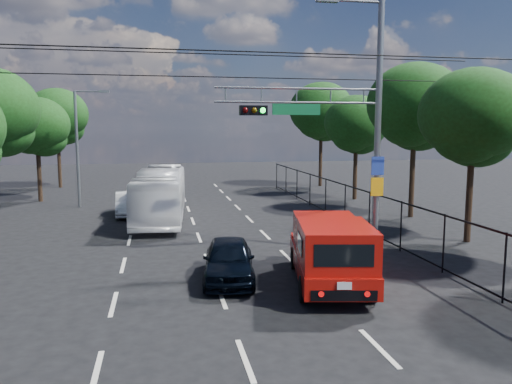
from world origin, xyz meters
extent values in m
plane|color=black|center=(0.00, 0.00, 0.00)|extent=(120.00, 120.00, 0.00)
cube|color=beige|center=(-3.00, 0.00, 0.01)|extent=(0.12, 2.00, 0.01)
cube|color=beige|center=(-3.00, 4.00, 0.01)|extent=(0.12, 2.00, 0.01)
cube|color=beige|center=(-3.00, 8.00, 0.01)|extent=(0.12, 2.00, 0.01)
cube|color=beige|center=(-3.00, 12.00, 0.01)|extent=(0.12, 2.00, 0.01)
cube|color=beige|center=(-3.00, 16.00, 0.01)|extent=(0.12, 2.00, 0.01)
cube|color=beige|center=(-3.00, 20.00, 0.01)|extent=(0.12, 2.00, 0.01)
cube|color=beige|center=(-3.00, 24.00, 0.01)|extent=(0.12, 2.00, 0.01)
cube|color=beige|center=(-3.00, 28.00, 0.01)|extent=(0.12, 2.00, 0.01)
cube|color=beige|center=(-3.00, 32.00, 0.01)|extent=(0.12, 2.00, 0.01)
cube|color=beige|center=(0.00, 0.00, 0.01)|extent=(0.12, 2.00, 0.01)
cube|color=beige|center=(0.00, 4.00, 0.01)|extent=(0.12, 2.00, 0.01)
cube|color=beige|center=(0.00, 8.00, 0.01)|extent=(0.12, 2.00, 0.01)
cube|color=beige|center=(0.00, 12.00, 0.01)|extent=(0.12, 2.00, 0.01)
cube|color=beige|center=(0.00, 16.00, 0.01)|extent=(0.12, 2.00, 0.01)
cube|color=beige|center=(0.00, 20.00, 0.01)|extent=(0.12, 2.00, 0.01)
cube|color=beige|center=(0.00, 24.00, 0.01)|extent=(0.12, 2.00, 0.01)
cube|color=beige|center=(0.00, 28.00, 0.01)|extent=(0.12, 2.00, 0.01)
cube|color=beige|center=(0.00, 32.00, 0.01)|extent=(0.12, 2.00, 0.01)
cube|color=beige|center=(3.00, 0.00, 0.01)|extent=(0.12, 2.00, 0.01)
cube|color=beige|center=(3.00, 4.00, 0.01)|extent=(0.12, 2.00, 0.01)
cube|color=beige|center=(3.00, 8.00, 0.01)|extent=(0.12, 2.00, 0.01)
cube|color=beige|center=(3.00, 12.00, 0.01)|extent=(0.12, 2.00, 0.01)
cube|color=beige|center=(3.00, 16.00, 0.01)|extent=(0.12, 2.00, 0.01)
cube|color=beige|center=(3.00, 20.00, 0.01)|extent=(0.12, 2.00, 0.01)
cube|color=beige|center=(3.00, 24.00, 0.01)|extent=(0.12, 2.00, 0.01)
cube|color=beige|center=(3.00, 28.00, 0.01)|extent=(0.12, 2.00, 0.01)
cube|color=beige|center=(3.00, 32.00, 0.01)|extent=(0.12, 2.00, 0.01)
cylinder|color=slate|center=(6.50, 8.00, 4.75)|extent=(0.24, 0.24, 9.50)
cylinder|color=slate|center=(5.50, 8.00, 9.40)|extent=(2.00, 0.10, 0.10)
cube|color=slate|center=(4.40, 8.00, 9.40)|extent=(0.80, 0.25, 0.18)
cylinder|color=slate|center=(3.40, 8.00, 6.25)|extent=(6.20, 0.08, 0.08)
cylinder|color=slate|center=(3.40, 8.00, 5.75)|extent=(6.20, 0.08, 0.08)
cube|color=black|center=(1.70, 8.00, 5.45)|extent=(1.00, 0.28, 0.35)
sphere|color=#3F0505|center=(1.38, 7.85, 5.45)|extent=(0.20, 0.20, 0.20)
sphere|color=#4C3805|center=(1.70, 7.85, 5.45)|extent=(0.20, 0.20, 0.20)
sphere|color=#0CE533|center=(2.02, 7.85, 5.45)|extent=(0.20, 0.20, 0.20)
cube|color=#0D6133|center=(3.30, 8.00, 5.50)|extent=(1.80, 0.05, 0.40)
cube|color=#233CA4|center=(6.48, 7.86, 3.40)|extent=(0.50, 0.04, 0.70)
cube|color=#F6A80C|center=(6.48, 7.86, 2.60)|extent=(0.50, 0.04, 0.70)
cylinder|color=slate|center=(5.90, 8.00, 6.00)|extent=(0.05, 0.05, 0.50)
cylinder|color=slate|center=(4.60, 8.00, 6.00)|extent=(0.05, 0.05, 0.50)
cylinder|color=slate|center=(3.30, 8.00, 6.00)|extent=(0.05, 0.05, 0.50)
cylinder|color=slate|center=(2.00, 8.00, 6.00)|extent=(0.05, 0.05, 0.50)
cylinder|color=slate|center=(0.70, 8.00, 6.00)|extent=(0.05, 0.05, 0.50)
cylinder|color=slate|center=(-6.50, 22.00, 3.50)|extent=(0.18, 0.18, 7.00)
cylinder|color=slate|center=(-5.70, 22.00, 7.00)|extent=(1.60, 0.09, 0.09)
cube|color=slate|center=(-4.80, 22.00, 7.00)|extent=(0.60, 0.22, 0.15)
cylinder|color=black|center=(0.00, 6.00, 7.20)|extent=(22.00, 0.04, 0.04)
cylinder|color=black|center=(0.00, 9.50, 7.60)|extent=(22.00, 0.04, 0.04)
cylinder|color=black|center=(0.00, 11.00, 6.90)|extent=(22.00, 0.04, 0.04)
cube|color=black|center=(7.60, 12.00, 1.95)|extent=(0.04, 34.00, 0.06)
cube|color=black|center=(7.60, 12.00, 0.15)|extent=(0.04, 34.00, 0.06)
cylinder|color=black|center=(7.60, 2.00, 1.00)|extent=(0.06, 0.06, 2.00)
cylinder|color=black|center=(7.60, 5.00, 1.00)|extent=(0.06, 0.06, 2.00)
cylinder|color=black|center=(7.60, 8.00, 1.00)|extent=(0.06, 0.06, 2.00)
cylinder|color=black|center=(7.60, 11.00, 1.00)|extent=(0.06, 0.06, 2.00)
cylinder|color=black|center=(7.60, 14.00, 1.00)|extent=(0.06, 0.06, 2.00)
cylinder|color=black|center=(7.60, 17.00, 1.00)|extent=(0.06, 0.06, 2.00)
cylinder|color=black|center=(7.60, 20.00, 1.00)|extent=(0.06, 0.06, 2.00)
cylinder|color=black|center=(7.60, 23.00, 1.00)|extent=(0.06, 0.06, 2.00)
cylinder|color=black|center=(7.60, 26.00, 1.00)|extent=(0.06, 0.06, 2.00)
cylinder|color=black|center=(7.60, 29.00, 1.00)|extent=(0.06, 0.06, 2.00)
cylinder|color=black|center=(11.20, 9.00, 2.10)|extent=(0.28, 0.28, 4.20)
ellipsoid|color=black|center=(11.20, 9.00, 5.40)|extent=(4.50, 4.50, 3.83)
ellipsoid|color=black|center=(11.60, 9.30, 4.35)|extent=(3.00, 3.00, 2.40)
ellipsoid|color=black|center=(10.85, 8.80, 4.50)|extent=(2.85, 2.85, 2.28)
cylinder|color=black|center=(11.80, 15.00, 2.38)|extent=(0.28, 0.28, 4.76)
ellipsoid|color=black|center=(11.80, 15.00, 6.12)|extent=(5.10, 5.10, 4.33)
ellipsoid|color=black|center=(12.20, 15.30, 4.93)|extent=(3.40, 3.40, 2.72)
ellipsoid|color=black|center=(11.45, 14.80, 5.10)|extent=(3.23, 3.23, 2.58)
cylinder|color=black|center=(11.40, 22.00, 2.02)|extent=(0.28, 0.28, 4.03)
ellipsoid|color=black|center=(11.40, 22.00, 5.18)|extent=(4.32, 4.32, 3.67)
ellipsoid|color=black|center=(11.80, 22.30, 4.18)|extent=(2.88, 2.88, 2.30)
ellipsoid|color=black|center=(11.05, 21.80, 4.32)|extent=(2.74, 2.74, 2.19)
cylinder|color=black|center=(11.60, 30.00, 2.46)|extent=(0.28, 0.28, 4.93)
ellipsoid|color=black|center=(11.60, 30.00, 6.34)|extent=(5.28, 5.28, 4.49)
ellipsoid|color=black|center=(12.00, 30.30, 5.10)|extent=(3.52, 3.52, 2.82)
ellipsoid|color=black|center=(11.25, 29.80, 5.28)|extent=(3.34, 3.34, 2.68)
ellipsoid|color=black|center=(-9.40, 17.30, 4.64)|extent=(3.20, 3.20, 2.56)
cylinder|color=black|center=(-9.40, 25.00, 1.96)|extent=(0.28, 0.28, 3.92)
ellipsoid|color=black|center=(-9.40, 25.00, 5.04)|extent=(4.20, 4.20, 3.57)
ellipsoid|color=black|center=(-9.00, 25.30, 4.06)|extent=(2.80, 2.80, 2.24)
ellipsoid|color=black|center=(-9.75, 24.80, 4.20)|extent=(2.66, 2.66, 2.13)
cylinder|color=black|center=(-9.60, 33.00, 2.30)|extent=(0.28, 0.28, 4.59)
ellipsoid|color=black|center=(-9.60, 33.00, 5.90)|extent=(4.92, 4.92, 4.18)
ellipsoid|color=black|center=(-9.20, 33.30, 4.76)|extent=(3.28, 3.28, 2.62)
ellipsoid|color=black|center=(-9.95, 32.80, 4.92)|extent=(3.12, 3.12, 2.49)
cylinder|color=black|center=(2.86, 6.41, 0.38)|extent=(0.42, 0.79, 0.75)
cylinder|color=black|center=(4.66, 6.06, 0.38)|extent=(0.42, 0.79, 0.75)
cylinder|color=black|center=(2.22, 3.13, 0.38)|extent=(0.42, 0.79, 0.75)
cylinder|color=black|center=(4.02, 2.78, 0.38)|extent=(0.42, 0.79, 0.75)
cube|color=#9D0E08|center=(3.44, 4.59, 0.67)|extent=(3.04, 5.68, 0.60)
cube|color=#9D0E08|center=(3.91, 6.97, 0.75)|extent=(2.07, 0.96, 0.59)
cube|color=black|center=(3.96, 7.26, 1.02)|extent=(1.88, 0.78, 0.33)
cube|color=#9D0E08|center=(3.68, 5.81, 1.45)|extent=(2.22, 2.01, 1.02)
cube|color=black|center=(3.53, 5.02, 1.51)|extent=(1.65, 0.37, 0.59)
cube|color=#9D0E08|center=(3.21, 3.43, 1.53)|extent=(2.49, 3.08, 1.13)
cube|color=black|center=(4.21, 3.23, 1.56)|extent=(0.29, 1.28, 0.48)
cube|color=black|center=(2.22, 3.62, 1.56)|extent=(0.29, 1.28, 0.48)
cube|color=black|center=(2.95, 2.10, 1.56)|extent=(1.54, 0.35, 0.59)
cube|color=black|center=(2.93, 1.97, 0.54)|extent=(1.71, 0.42, 0.28)
cube|color=silver|center=(2.92, 1.93, 0.81)|extent=(0.38, 0.10, 0.19)
imported|color=black|center=(0.44, 5.58, 0.67)|extent=(2.10, 4.10, 1.34)
imported|color=white|center=(-1.61, 16.82, 1.36)|extent=(2.97, 9.91, 2.72)
imported|color=silver|center=(-3.37, 18.43, 0.65)|extent=(1.61, 4.02, 1.30)
camera|label=1|loc=(-1.68, -9.77, 4.83)|focal=35.00mm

